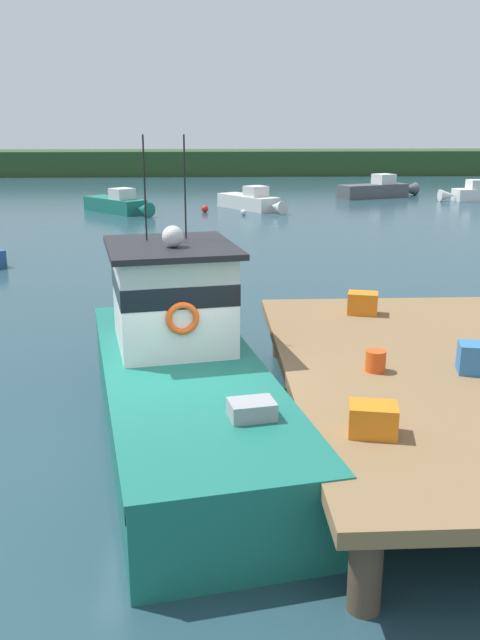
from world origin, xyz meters
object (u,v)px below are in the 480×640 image
bait_bucket (376,361)px  mooring_buoy_spare_mooring (141,297)px  moored_boat_off_the_point (252,201)px  moored_boat_near_channel (378,189)px  mooring_buoy_inshore (124,308)px  crate_single_by_cleat (478,358)px  crate_stack_mid_dock (373,419)px  mooring_buoy_outer (244,212)px  main_fishing_boat (179,367)px  moored_boat_far_right (119,204)px  mooring_buoy_channel_marker (205,209)px  crate_single_far (363,303)px

bait_bucket → mooring_buoy_spare_mooring: bearing=116.6°
moored_boat_off_the_point → moored_boat_near_channel: bearing=35.9°
moored_boat_off_the_point → mooring_buoy_inshore: moored_boat_off_the_point is taller
crate_single_by_cleat → crate_stack_mid_dock: crate_single_by_cleat is taller
crate_stack_mid_dock → mooring_buoy_inshore: crate_stack_mid_dock is taller
moored_boat_off_the_point → mooring_buoy_outer: 2.66m
moored_boat_off_the_point → mooring_buoy_inshore: (-5.01, -23.52, -0.28)m
crate_single_by_cleat → moored_boat_near_channel: size_ratio=0.10×
main_fishing_boat → mooring_buoy_spare_mooring: bearing=99.8°
moored_boat_far_right → mooring_buoy_outer: (7.21, -1.45, -0.33)m
crate_single_by_cleat → moored_boat_near_channel: bearing=78.2°
bait_bucket → main_fishing_boat: bearing=164.3°
main_fishing_boat → moored_boat_off_the_point: (3.27, 30.34, -0.51)m
moored_boat_off_the_point → mooring_buoy_channel_marker: 3.11m
crate_stack_mid_dock → bait_bucket: (0.59, 2.25, -0.03)m
mooring_buoy_inshore → bait_bucket: bearing=-57.6°
moored_boat_near_channel → mooring_buoy_channel_marker: 14.65m
moored_boat_near_channel → mooring_buoy_channel_marker: (-12.25, -8.03, -0.34)m
crate_single_far → mooring_buoy_channel_marker: (-3.27, 26.64, -1.22)m
mooring_buoy_spare_mooring → crate_single_far: bearing=-48.2°
main_fishing_boat → moored_boat_near_channel: (12.67, 37.16, -0.46)m
crate_single_by_cleat → bait_bucket: 1.59m
moored_boat_far_right → mooring_buoy_channel_marker: 5.02m
mooring_buoy_spare_mooring → mooring_buoy_outer: (4.03, 19.58, -0.03)m
main_fishing_boat → crate_single_by_cleat: (4.72, -1.03, 0.43)m
mooring_buoy_spare_mooring → mooring_buoy_channel_marker: (1.83, 20.93, 0.02)m
mooring_buoy_outer → main_fishing_boat: bearing=-95.4°
crate_single_far → moored_boat_far_right: size_ratio=0.12×
crate_single_by_cleat → crate_single_far: 3.66m
moored_boat_off_the_point → mooring_buoy_outer: moored_boat_off_the_point is taller
moored_boat_far_right → moored_boat_near_channel: 19.00m
main_fishing_boat → crate_stack_mid_dock: size_ratio=16.61×
crate_single_by_cleat → crate_single_far: (-1.03, 3.51, -0.01)m
main_fishing_boat → mooring_buoy_inshore: main_fishing_boat is taller
bait_bucket → moored_boat_off_the_point: 31.23m
moored_boat_off_the_point → moored_boat_near_channel: (9.41, 6.82, 0.06)m
moored_boat_near_channel → mooring_buoy_channel_marker: moored_boat_near_channel is taller
moored_boat_near_channel → mooring_buoy_outer: bearing=-137.0°
crate_single_far → moored_boat_off_the_point: 27.88m
bait_bucket → moored_boat_off_the_point: size_ratio=0.06×
bait_bucket → mooring_buoy_inshore: size_ratio=0.78×
moored_boat_far_right → moored_boat_near_channel: size_ratio=0.79×
mooring_buoy_outer → mooring_buoy_channel_marker: bearing=148.5°
crate_single_far → mooring_buoy_channel_marker: crate_single_far is taller
mooring_buoy_spare_mooring → mooring_buoy_outer: mooring_buoy_spare_mooring is taller
mooring_buoy_channel_marker → mooring_buoy_outer: bearing=-31.5°
mooring_buoy_outer → moored_boat_off_the_point: bearing=75.8°
crate_stack_mid_dock → crate_single_far: bearing=78.6°
mooring_buoy_inshore → mooring_buoy_outer: bearing=78.3°
bait_bucket → mooring_buoy_channel_marker: 30.15m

